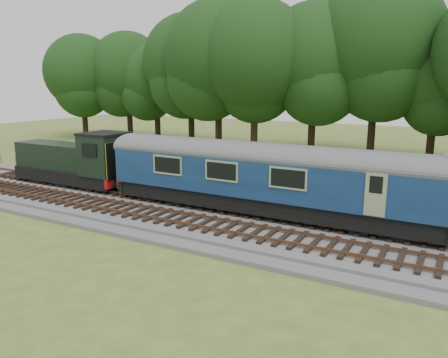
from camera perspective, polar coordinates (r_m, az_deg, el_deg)
The scene contains 9 objects.
ground at distance 24.49m, azimuth -6.26°, elevation -4.63°, with size 120.00×120.00×0.00m, color #476425.
ballast at distance 24.43m, azimuth -6.27°, elevation -4.24°, with size 70.00×7.00×0.35m, color #4C4C4F.
track_north at distance 25.47m, azimuth -4.46°, elevation -2.95°, with size 67.20×2.40×0.21m.
track_south at distance 23.14m, azimuth -8.58°, elevation -4.64°, with size 67.20×2.40×0.21m.
fence at distance 28.12m, azimuth -0.95°, elevation -2.31°, with size 64.00×0.12×1.00m, color #6B6054, non-canonical shape.
tree_line at distance 43.82m, azimuth 10.62°, elevation 2.82°, with size 70.00×8.00×18.00m, color black, non-canonical shape.
dmu_railcar at distance 22.75m, azimuth 5.40°, elevation 0.84°, with size 18.05×2.86×3.88m.
shunter_loco at distance 31.10m, azimuth -18.81°, elevation 2.17°, with size 8.91×2.60×3.38m.
worker at distance 27.04m, azimuth -13.22°, elevation -0.51°, with size 0.66×0.43×1.81m, color #FD470D.
Camera 1 is at (13.67, -19.01, 7.15)m, focal length 35.00 mm.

